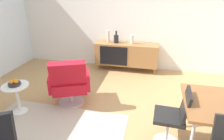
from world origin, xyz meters
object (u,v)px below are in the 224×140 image
object	(u,v)px
vase_sculptural_dark	(108,36)
dining_chair_near_window	(174,116)
vase_ceramic_small	(116,39)
side_table_round	(17,95)
lounge_chair_red	(69,82)
fruit_bowl	(14,83)
sideboard	(126,54)
vase_cobalt	(132,39)

from	to	relation	value
vase_sculptural_dark	dining_chair_near_window	distance (m)	2.94
vase_ceramic_small	side_table_round	size ratio (longest dim) A/B	0.59
lounge_chair_red	fruit_bowl	bearing A→B (deg)	-152.06
sideboard	lounge_chair_red	xyz separation A→B (m)	(-0.74, -1.87, 0.03)
sideboard	vase_cobalt	xyz separation A→B (m)	(0.12, 0.00, 0.39)
vase_cobalt	dining_chair_near_window	world-z (taller)	vase_cobalt
sideboard	vase_sculptural_dark	xyz separation A→B (m)	(-0.49, 0.00, 0.44)
sideboard	vase_cobalt	world-z (taller)	vase_cobalt
vase_sculptural_dark	fruit_bowl	bearing A→B (deg)	-114.71
sideboard	dining_chair_near_window	size ratio (longest dim) A/B	1.87
vase_sculptural_dark	vase_ceramic_small	xyz separation A→B (m)	(0.21, 0.00, -0.05)
lounge_chair_red	fruit_bowl	size ratio (longest dim) A/B	4.73
sideboard	side_table_round	world-z (taller)	sideboard
vase_ceramic_small	dining_chair_near_window	xyz separation A→B (m)	(1.31, -2.49, -0.36)
sideboard	vase_ceramic_small	distance (m)	0.48
sideboard	lounge_chair_red	size ratio (longest dim) A/B	1.69
dining_chair_near_window	lounge_chair_red	size ratio (longest dim) A/B	0.90
sideboard	side_table_round	xyz separation A→B (m)	(-1.54, -2.29, -0.12)
vase_sculptural_dark	vase_ceramic_small	world-z (taller)	vase_sculptural_dark
vase_cobalt	fruit_bowl	world-z (taller)	vase_cobalt
lounge_chair_red	side_table_round	distance (m)	0.91
dining_chair_near_window	vase_cobalt	bearing A→B (deg)	110.04
sideboard	fruit_bowl	size ratio (longest dim) A/B	8.00
dining_chair_near_window	side_table_round	bearing A→B (deg)	175.55
lounge_chair_red	side_table_round	bearing A→B (deg)	-151.99
dining_chair_near_window	vase_sculptural_dark	bearing A→B (deg)	121.38
vase_sculptural_dark	lounge_chair_red	bearing A→B (deg)	-97.90
vase_cobalt	vase_sculptural_dark	world-z (taller)	vase_sculptural_dark
sideboard	vase_sculptural_dark	world-z (taller)	vase_sculptural_dark
vase_ceramic_small	lounge_chair_red	distance (m)	1.96
dining_chair_near_window	vase_ceramic_small	bearing A→B (deg)	117.75
vase_ceramic_small	lounge_chair_red	xyz separation A→B (m)	(-0.47, -1.87, -0.36)
vase_cobalt	side_table_round	xyz separation A→B (m)	(-1.66, -2.29, -0.51)
vase_ceramic_small	lounge_chair_red	bearing A→B (deg)	-104.05
vase_sculptural_dark	side_table_round	xyz separation A→B (m)	(-1.05, -2.29, -0.56)
vase_cobalt	dining_chair_near_window	xyz separation A→B (m)	(0.91, -2.49, -0.36)
side_table_round	vase_ceramic_small	bearing A→B (deg)	61.16
dining_chair_near_window	fruit_bowl	size ratio (longest dim) A/B	4.28
vase_cobalt	vase_ceramic_small	distance (m)	0.40
sideboard	vase_ceramic_small	size ratio (longest dim) A/B	5.24
vase_ceramic_small	fruit_bowl	world-z (taller)	vase_ceramic_small
vase_cobalt	side_table_round	size ratio (longest dim) A/B	0.43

